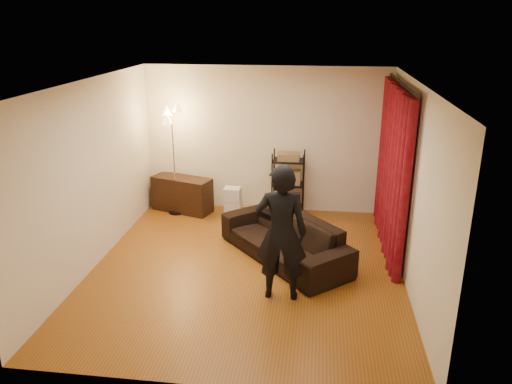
# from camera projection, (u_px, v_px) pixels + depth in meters

# --- Properties ---
(floor) EXTENTS (5.00, 5.00, 0.00)m
(floor) POSITION_uv_depth(u_px,v_px,m) (247.00, 269.00, 7.34)
(floor) COLOR #8E500F
(floor) RESTS_ON ground
(ceiling) EXTENTS (5.00, 5.00, 0.00)m
(ceiling) POSITION_uv_depth(u_px,v_px,m) (245.00, 83.00, 6.45)
(ceiling) COLOR white
(ceiling) RESTS_ON ground
(wall_back) EXTENTS (5.00, 0.00, 5.00)m
(wall_back) POSITION_uv_depth(u_px,v_px,m) (266.00, 140.00, 9.23)
(wall_back) COLOR beige
(wall_back) RESTS_ON ground
(wall_front) EXTENTS (5.00, 0.00, 5.00)m
(wall_front) POSITION_uv_depth(u_px,v_px,m) (206.00, 266.00, 4.56)
(wall_front) COLOR beige
(wall_front) RESTS_ON ground
(wall_left) EXTENTS (0.00, 5.00, 5.00)m
(wall_left) POSITION_uv_depth(u_px,v_px,m) (91.00, 176.00, 7.17)
(wall_left) COLOR beige
(wall_left) RESTS_ON ground
(wall_right) EXTENTS (0.00, 5.00, 5.00)m
(wall_right) POSITION_uv_depth(u_px,v_px,m) (413.00, 189.00, 6.62)
(wall_right) COLOR beige
(wall_right) RESTS_ON ground
(curtain_rod) EXTENTS (0.04, 2.65, 0.04)m
(curtain_rod) POSITION_uv_depth(u_px,v_px,m) (402.00, 84.00, 7.28)
(curtain_rod) COLOR black
(curtain_rod) RESTS_ON wall_right
(curtain) EXTENTS (0.22, 2.65, 2.55)m
(curtain) POSITION_uv_depth(u_px,v_px,m) (393.00, 169.00, 7.71)
(curtain) COLOR maroon
(curtain) RESTS_ON ground
(sofa) EXTENTS (2.18, 2.30, 0.67)m
(sofa) POSITION_uv_depth(u_px,v_px,m) (284.00, 238.00, 7.57)
(sofa) COLOR black
(sofa) RESTS_ON ground
(person) EXTENTS (0.68, 0.46, 1.82)m
(person) POSITION_uv_depth(u_px,v_px,m) (281.00, 233.00, 6.33)
(person) COLOR black
(person) RESTS_ON ground
(media_cabinet) EXTENTS (1.21, 0.75, 0.66)m
(media_cabinet) POSITION_uv_depth(u_px,v_px,m) (182.00, 194.00, 9.45)
(media_cabinet) COLOR black
(media_cabinet) RESTS_ON ground
(storage_boxes) EXTENTS (0.32, 0.25, 0.52)m
(storage_boxes) POSITION_uv_depth(u_px,v_px,m) (233.00, 200.00, 9.34)
(storage_boxes) COLOR silver
(storage_boxes) RESTS_ON ground
(wire_shelf) EXTENTS (0.57, 0.41, 1.22)m
(wire_shelf) POSITION_uv_depth(u_px,v_px,m) (288.00, 184.00, 9.14)
(wire_shelf) COLOR black
(wire_shelf) RESTS_ON ground
(floor_lamp) EXTENTS (0.48, 0.48, 2.03)m
(floor_lamp) POSITION_uv_depth(u_px,v_px,m) (174.00, 161.00, 9.12)
(floor_lamp) COLOR silver
(floor_lamp) RESTS_ON ground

